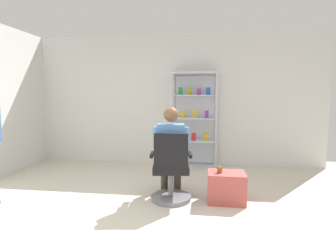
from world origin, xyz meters
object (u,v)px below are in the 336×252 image
Objects in this scene: seated_shopkeeper at (171,148)px; office_chair at (171,173)px; storage_crate at (226,187)px; display_cabinet_main at (194,120)px; tea_glass at (220,170)px.

office_chair is at bearing -82.60° from seated_shopkeeper.
office_chair is at bearing -172.92° from storage_crate.
display_cabinet_main reaches higher than tea_glass.
office_chair is at bearing -96.73° from display_cabinet_main.
seated_shopkeeper is 0.73m from tea_glass.
tea_glass is at bearing -8.49° from seated_shopkeeper.
tea_glass is (0.43, -1.86, -0.52)m from display_cabinet_main.
tea_glass is (0.67, -0.10, -0.26)m from seated_shopkeeper.
seated_shopkeeper is (-0.25, -1.75, -0.25)m from display_cabinet_main.
seated_shopkeeper is 0.92m from storage_crate.
office_chair is 0.78m from storage_crate.
display_cabinet_main is 22.91× the size of tea_glass.
display_cabinet_main is at bearing 83.27° from office_chair.
office_chair is 0.66m from tea_glass.
office_chair reaches higher than storage_crate.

